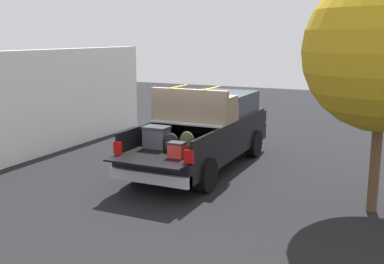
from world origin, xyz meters
TOP-DOWN VIEW (x-y plane):
  - ground_plane at (0.00, 0.00)m, footprint 40.00×40.00m
  - pickup_truck at (0.36, 0.00)m, footprint 6.05×2.06m
  - building_facade at (-0.62, 4.94)m, footprint 10.12×0.36m
  - tree_background at (-1.39, -4.41)m, footprint 3.09×3.09m

SIDE VIEW (x-z plane):
  - ground_plane at x=0.00m, z-range 0.00..0.00m
  - pickup_truck at x=0.36m, z-range -0.14..2.09m
  - building_facade at x=-0.62m, z-range 0.00..3.10m
  - tree_background at x=-1.39m, z-range 0.82..5.56m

